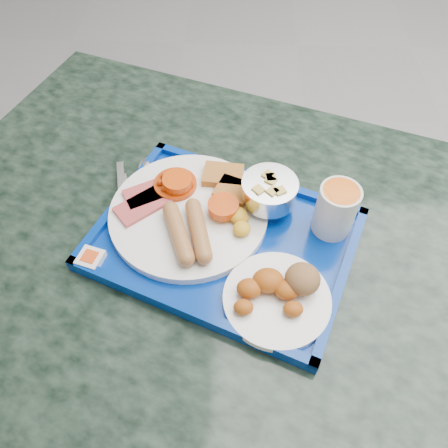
% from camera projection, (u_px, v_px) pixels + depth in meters
% --- Properties ---
extents(table, '(1.45, 1.20, 0.78)m').
position_uv_depth(table, '(243.00, 304.00, 0.91)').
color(table, slate).
rests_on(table, floor).
extents(tray, '(0.51, 0.45, 0.03)m').
position_uv_depth(tray, '(224.00, 240.00, 0.75)').
color(tray, '#032D92').
rests_on(tray, table).
extents(main_plate, '(0.28, 0.28, 0.04)m').
position_uv_depth(main_plate, '(193.00, 210.00, 0.77)').
color(main_plate, white).
rests_on(main_plate, tray).
extents(bread_plate, '(0.17, 0.17, 0.05)m').
position_uv_depth(bread_plate, '(280.00, 292.00, 0.67)').
color(bread_plate, white).
rests_on(bread_plate, tray).
extents(fruit_bowl, '(0.10, 0.10, 0.07)m').
position_uv_depth(fruit_bowl, '(269.00, 191.00, 0.76)').
color(fruit_bowl, silver).
rests_on(fruit_bowl, tray).
extents(juice_cup, '(0.07, 0.07, 0.09)m').
position_uv_depth(juice_cup, '(336.00, 209.00, 0.72)').
color(juice_cup, white).
rests_on(juice_cup, tray).
extents(spoon, '(0.07, 0.19, 0.01)m').
position_uv_depth(spoon, '(141.00, 176.00, 0.83)').
color(spoon, silver).
rests_on(spoon, tray).
extents(knife, '(0.05, 0.19, 0.00)m').
position_uv_depth(knife, '(122.00, 199.00, 0.80)').
color(knife, silver).
rests_on(knife, tray).
extents(jam_packet, '(0.05, 0.05, 0.02)m').
position_uv_depth(jam_packet, '(91.00, 259.00, 0.71)').
color(jam_packet, white).
rests_on(jam_packet, tray).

